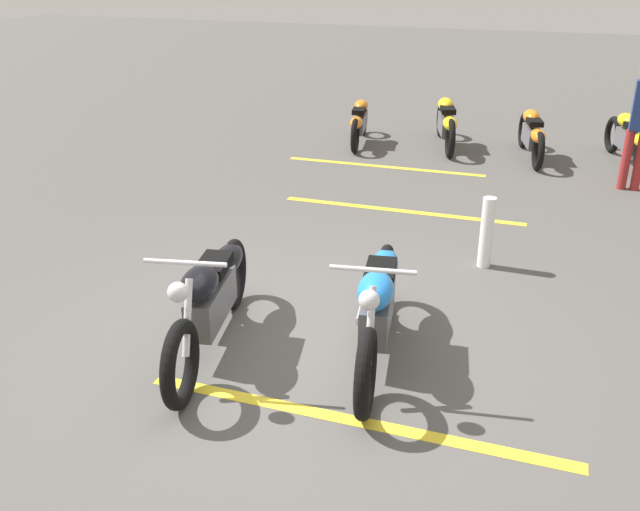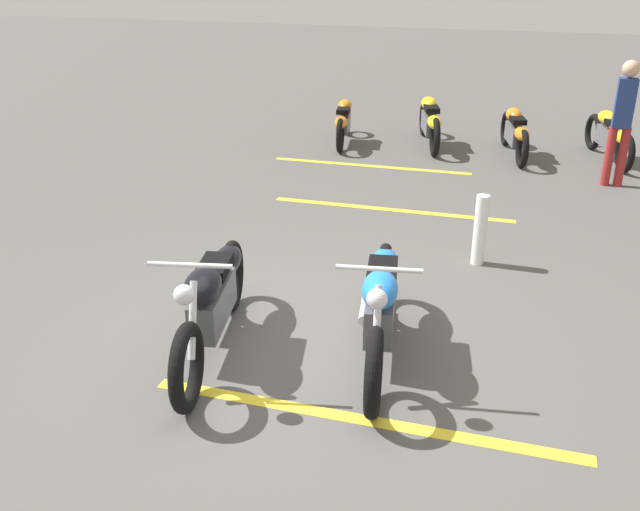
# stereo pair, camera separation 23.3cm
# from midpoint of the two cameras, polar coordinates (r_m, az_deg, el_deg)

# --- Properties ---
(ground_plane) EXTENTS (60.00, 60.00, 0.00)m
(ground_plane) POSITION_cam_midpoint_polar(r_m,az_deg,el_deg) (5.90, -0.62, -7.54)
(ground_plane) COLOR #514F4C
(motorcycle_bright_foreground) EXTENTS (2.20, 0.76, 1.04)m
(motorcycle_bright_foreground) POSITION_cam_midpoint_polar(r_m,az_deg,el_deg) (5.60, 6.02, -4.06)
(motorcycle_bright_foreground) COLOR black
(motorcycle_bright_foreground) RESTS_ON ground
(motorcycle_dark_foreground) EXTENTS (2.19, 0.81, 1.04)m
(motorcycle_dark_foreground) POSITION_cam_midpoint_polar(r_m,az_deg,el_deg) (5.74, -7.95, -3.45)
(motorcycle_dark_foreground) COLOR black
(motorcycle_dark_foreground) RESTS_ON ground
(motorcycle_row_far_left) EXTENTS (1.99, 0.73, 0.77)m
(motorcycle_row_far_left) POSITION_cam_midpoint_polar(r_m,az_deg,el_deg) (12.12, 24.94, 8.81)
(motorcycle_row_far_left) COLOR black
(motorcycle_row_far_left) RESTS_ON ground
(motorcycle_row_left) EXTENTS (1.99, 0.64, 0.77)m
(motorcycle_row_left) POSITION_cam_midpoint_polar(r_m,az_deg,el_deg) (11.90, 17.82, 9.60)
(motorcycle_row_left) COLOR black
(motorcycle_row_left) RESTS_ON ground
(motorcycle_row_center) EXTENTS (2.09, 0.79, 0.82)m
(motorcycle_row_center) POSITION_cam_midpoint_polar(r_m,az_deg,el_deg) (12.31, 11.04, 10.85)
(motorcycle_row_center) COLOR black
(motorcycle_row_center) RESTS_ON ground
(motorcycle_row_right) EXTENTS (1.94, 0.54, 0.74)m
(motorcycle_row_right) POSITION_cam_midpoint_polar(r_m,az_deg,el_deg) (12.37, 3.85, 11.08)
(motorcycle_row_right) COLOR black
(motorcycle_row_right) RESTS_ON ground
(bystander_near_row) EXTENTS (0.23, 0.30, 1.79)m
(bystander_near_row) POSITION_cam_midpoint_polar(r_m,az_deg,el_deg) (10.66, 25.72, 10.12)
(bystander_near_row) COLOR maroon
(bystander_near_row) RESTS_ON ground
(bollard_post) EXTENTS (0.14, 0.14, 0.77)m
(bollard_post) POSITION_cam_midpoint_polar(r_m,az_deg,el_deg) (7.46, 14.60, 1.85)
(bollard_post) COLOR white
(bollard_post) RESTS_ON ground
(parking_stripe_near) EXTENTS (0.29, 3.20, 0.01)m
(parking_stripe_near) POSITION_cam_midpoint_polar(r_m,az_deg,el_deg) (5.05, 4.02, -13.55)
(parking_stripe_near) COLOR yellow
(parking_stripe_near) RESTS_ON ground
(parking_stripe_mid) EXTENTS (0.29, 3.20, 0.01)m
(parking_stripe_mid) POSITION_cam_midpoint_polar(r_m,az_deg,el_deg) (9.09, 7.52, 3.72)
(parking_stripe_mid) COLOR yellow
(parking_stripe_mid) RESTS_ON ground
(parking_stripe_far) EXTENTS (0.29, 3.20, 0.01)m
(parking_stripe_far) POSITION_cam_midpoint_polar(r_m,az_deg,el_deg) (11.07, 5.98, 7.39)
(parking_stripe_far) COLOR yellow
(parking_stripe_far) RESTS_ON ground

